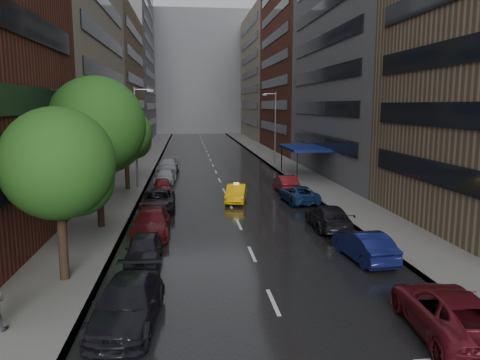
% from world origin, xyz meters
% --- Properties ---
extents(ground, '(220.00, 220.00, 0.00)m').
position_xyz_m(ground, '(0.00, 0.00, 0.00)').
color(ground, gray).
rests_on(ground, ground).
extents(road, '(14.00, 140.00, 0.01)m').
position_xyz_m(road, '(0.00, 50.00, 0.01)').
color(road, black).
rests_on(road, ground).
extents(sidewalk_left, '(4.00, 140.00, 0.15)m').
position_xyz_m(sidewalk_left, '(-9.00, 50.00, 0.07)').
color(sidewalk_left, gray).
rests_on(sidewalk_left, ground).
extents(sidewalk_right, '(4.00, 140.00, 0.15)m').
position_xyz_m(sidewalk_right, '(9.00, 50.00, 0.07)').
color(sidewalk_right, gray).
rests_on(sidewalk_right, ground).
extents(buildings_left, '(8.00, 108.00, 38.00)m').
position_xyz_m(buildings_left, '(-15.00, 58.79, 15.99)').
color(buildings_left, maroon).
rests_on(buildings_left, ground).
extents(buildings_right, '(8.05, 109.10, 36.00)m').
position_xyz_m(buildings_right, '(15.00, 56.70, 15.03)').
color(buildings_right, '#937A5B').
rests_on(buildings_right, ground).
extents(building_far, '(40.00, 14.00, 32.00)m').
position_xyz_m(building_far, '(0.00, 118.00, 16.00)').
color(building_far, slate).
rests_on(building_far, ground).
extents(tree_near, '(4.75, 4.75, 7.57)m').
position_xyz_m(tree_near, '(-8.60, 7.10, 5.17)').
color(tree_near, '#382619').
rests_on(tree_near, ground).
extents(tree_mid, '(5.85, 5.85, 9.33)m').
position_xyz_m(tree_mid, '(-8.60, 15.98, 6.39)').
color(tree_mid, '#382619').
rests_on(tree_mid, ground).
extents(tree_far, '(4.67, 4.67, 7.44)m').
position_xyz_m(tree_far, '(-8.60, 29.27, 5.09)').
color(tree_far, '#382619').
rests_on(tree_far, ground).
extents(taxi, '(2.24, 4.41, 1.39)m').
position_xyz_m(taxi, '(0.58, 23.20, 0.69)').
color(taxi, '#EDB00C').
rests_on(taxi, ground).
extents(parked_cars_left, '(2.74, 43.16, 1.59)m').
position_xyz_m(parked_cars_left, '(-5.40, 21.07, 0.74)').
color(parked_cars_left, black).
rests_on(parked_cars_left, ground).
extents(parked_cars_right, '(3.11, 31.52, 1.55)m').
position_xyz_m(parked_cars_right, '(5.40, 12.84, 0.74)').
color(parked_cars_right, '#5D121A').
rests_on(parked_cars_right, ground).
extents(street_lamp_left, '(1.74, 0.22, 9.00)m').
position_xyz_m(street_lamp_left, '(-7.72, 30.00, 4.89)').
color(street_lamp_left, gray).
rests_on(street_lamp_left, sidewalk_left).
extents(street_lamp_right, '(1.74, 0.22, 9.00)m').
position_xyz_m(street_lamp_right, '(7.72, 45.00, 4.89)').
color(street_lamp_right, gray).
rests_on(street_lamp_right, sidewalk_right).
extents(awning, '(4.00, 8.00, 3.12)m').
position_xyz_m(awning, '(8.98, 35.00, 3.13)').
color(awning, navy).
rests_on(awning, sidewalk_right).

